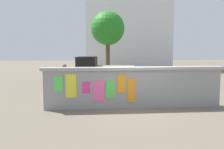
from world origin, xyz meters
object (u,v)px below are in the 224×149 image
tree_roadside (108,29)px  auto_rickshaw_truck (102,72)px  bicycle_far (167,93)px  person_walking (65,76)px  motorcycle (88,91)px  bicycle_near (166,82)px

tree_roadside → auto_rickshaw_truck: bearing=-97.9°
bicycle_far → person_walking: (-4.74, 1.68, 0.62)m
bicycle_far → person_walking: 5.06m
motorcycle → auto_rickshaw_truck: bearing=78.9°
motorcycle → person_walking: person_walking is taller
auto_rickshaw_truck → motorcycle: auto_rickshaw_truck is taller
auto_rickshaw_truck → bicycle_near: (3.67, -1.46, -0.54)m
auto_rickshaw_truck → tree_roadside: tree_roadside is taller
bicycle_near → bicycle_far: 3.60m
person_walking → bicycle_far: bearing=-19.5°
tree_roadside → person_walking: bearing=-108.0°
auto_rickshaw_truck → motorcycle: 4.74m
bicycle_far → bicycle_near: bearing=73.9°
motorcycle → tree_roadside: 10.78m
auto_rickshaw_truck → bicycle_near: 3.99m
auto_rickshaw_truck → tree_roadside: size_ratio=0.69×
motorcycle → bicycle_far: 3.59m
auto_rickshaw_truck → tree_roadside: 6.28m
bicycle_far → person_walking: bearing=160.5°
motorcycle → tree_roadside: size_ratio=0.35×
bicycle_far → auto_rickshaw_truck: bearing=118.5°
bicycle_near → person_walking: 6.04m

